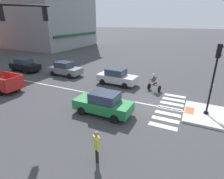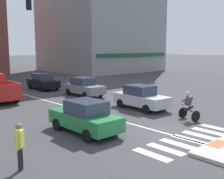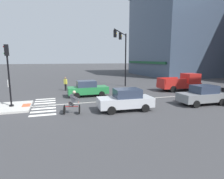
{
  "view_description": "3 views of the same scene",
  "coord_description": "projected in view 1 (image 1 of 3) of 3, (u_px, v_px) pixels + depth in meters",
  "views": [
    {
      "loc": [
        -12.93,
        -2.19,
        6.26
      ],
      "look_at": [
        -0.33,
        3.9,
        0.87
      ],
      "focal_mm": 28.94,
      "sensor_mm": 36.0,
      "label": 1
    },
    {
      "loc": [
        -10.98,
        -7.46,
        4.19
      ],
      "look_at": [
        0.23,
        4.75,
        1.71
      ],
      "focal_mm": 44.43,
      "sensor_mm": 36.0,
      "label": 2
    },
    {
      "loc": [
        15.84,
        0.06,
        3.81
      ],
      "look_at": [
        0.0,
        5.08,
        1.08
      ],
      "focal_mm": 29.48,
      "sensor_mm": 36.0,
      "label": 3
    }
  ],
  "objects": [
    {
      "name": "ground_plane",
      "position": [
        159.0,
        106.0,
        14.0
      ],
      "size": [
        300.0,
        300.0,
        0.0
      ],
      "primitive_type": "plane",
      "color": "#3D3D3F"
    },
    {
      "name": "traffic_island",
      "position": [
        206.0,
        114.0,
        12.65
      ],
      "size": [
        3.5,
        2.84,
        0.15
      ],
      "primitive_type": "cube",
      "color": "beige",
      "rests_on": "ground"
    },
    {
      "name": "tactile_pad_front",
      "position": [
        189.0,
        110.0,
        13.06
      ],
      "size": [
        1.1,
        0.6,
        0.01
      ],
      "primitive_type": "cube",
      "color": "#DB5B38",
      "rests_on": "traffic_island"
    },
    {
      "name": "signal_pole",
      "position": [
        214.0,
        74.0,
        11.59
      ],
      "size": [
        0.44,
        0.38,
        4.76
      ],
      "color": "black",
      "rests_on": "traffic_island"
    },
    {
      "name": "crosswalk_stripe_a",
      "position": [
        163.0,
        126.0,
        11.39
      ],
      "size": [
        0.44,
        1.8,
        0.01
      ],
      "primitive_type": "cube",
      "color": "silver",
      "rests_on": "ground"
    },
    {
      "name": "crosswalk_stripe_b",
      "position": [
        165.0,
        119.0,
        12.15
      ],
      "size": [
        0.44,
        1.8,
        0.01
      ],
      "primitive_type": "cube",
      "color": "silver",
      "rests_on": "ground"
    },
    {
      "name": "crosswalk_stripe_c",
      "position": [
        168.0,
        114.0,
        12.91
      ],
      "size": [
        0.44,
        1.8,
        0.01
      ],
      "primitive_type": "cube",
      "color": "silver",
      "rests_on": "ground"
    },
    {
      "name": "crosswalk_stripe_d",
      "position": [
        170.0,
        108.0,
        13.67
      ],
      "size": [
        0.44,
        1.8,
        0.01
      ],
      "primitive_type": "cube",
      "color": "silver",
      "rests_on": "ground"
    },
    {
      "name": "crosswalk_stripe_e",
      "position": [
        172.0,
        104.0,
        14.43
      ],
      "size": [
        0.44,
        1.8,
        0.01
      ],
      "primitive_type": "cube",
      "color": "silver",
      "rests_on": "ground"
    },
    {
      "name": "crosswalk_stripe_f",
      "position": [
        173.0,
        100.0,
        15.19
      ],
      "size": [
        0.44,
        1.8,
        0.01
      ],
      "primitive_type": "cube",
      "color": "silver",
      "rests_on": "ground"
    },
    {
      "name": "crosswalk_stripe_g",
      "position": [
        175.0,
        96.0,
        15.95
      ],
      "size": [
        0.44,
        1.8,
        0.01
      ],
      "primitive_type": "cube",
      "color": "silver",
      "rests_on": "ground"
    },
    {
      "name": "lane_centre_line",
      "position": [
        58.0,
        87.0,
        18.03
      ],
      "size": [
        0.14,
        28.0,
        0.01
      ],
      "primitive_type": "cube",
      "color": "silver",
      "rests_on": "ground"
    },
    {
      "name": "car_silver_eastbound_mid",
      "position": [
        117.0,
        77.0,
        18.56
      ],
      "size": [
        2.01,
        4.19,
        1.64
      ],
      "color": "silver",
      "rests_on": "ground"
    },
    {
      "name": "car_black_eastbound_distant",
      "position": [
        25.0,
        65.0,
        23.4
      ],
      "size": [
        1.95,
        4.15,
        1.64
      ],
      "color": "black",
      "rests_on": "ground"
    },
    {
      "name": "car_grey_eastbound_far",
      "position": [
        65.0,
        69.0,
        21.6
      ],
      "size": [
        1.93,
        4.14,
        1.64
      ],
      "color": "slate",
      "rests_on": "ground"
    },
    {
      "name": "car_green_westbound_near",
      "position": [
        103.0,
        103.0,
        12.63
      ],
      "size": [
        1.86,
        4.11,
        1.64
      ],
      "color": "#237A3D",
      "rests_on": "ground"
    },
    {
      "name": "cyclist",
      "position": [
        154.0,
        82.0,
        16.78
      ],
      "size": [
        0.91,
        1.22,
        1.68
      ],
      "color": "black",
      "rests_on": "ground"
    },
    {
      "name": "pedestrian_at_curb_left",
      "position": [
        97.0,
        144.0,
        8.19
      ],
      "size": [
        0.41,
        0.42,
        1.67
      ],
      "color": "black",
      "rests_on": "ground"
    }
  ]
}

